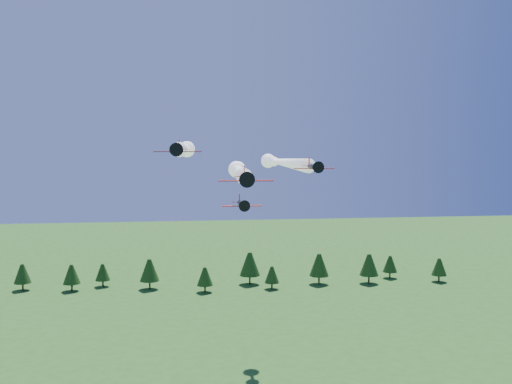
{
  "coord_description": "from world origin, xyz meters",
  "views": [
    {
      "loc": [
        -11.46,
        -94.12,
        50.23
      ],
      "look_at": [
        1.18,
        0.0,
        42.91
      ],
      "focal_mm": 40.0,
      "sensor_mm": 36.0,
      "label": 1
    }
  ],
  "objects": [
    {
      "name": "plane_left",
      "position": [
        -10.34,
        24.57,
        50.01
      ],
      "size": [
        7.92,
        44.64,
        3.7
      ],
      "rotation": [
        0.0,
        0.0,
        -0.06
      ],
      "color": "black",
      "rests_on": "ground"
    },
    {
      "name": "plane_right",
      "position": [
        11.23,
        32.24,
        47.12
      ],
      "size": [
        6.93,
        58.21,
        3.7
      ],
      "rotation": [
        0.0,
        0.0,
        -0.01
      ],
      "color": "black",
      "rests_on": "ground"
    },
    {
      "name": "treeline",
      "position": [
        5.75,
        109.32,
        6.45
      ],
      "size": [
        175.24,
        18.49,
        11.86
      ],
      "color": "#382314",
      "rests_on": "ground"
    },
    {
      "name": "plane_lead",
      "position": [
        0.09,
        16.4,
        45.76
      ],
      "size": [
        8.83,
        47.68,
        3.7
      ],
      "rotation": [
        0.0,
        0.0,
        -0.07
      ],
      "color": "black",
      "rests_on": "ground"
    },
    {
      "name": "plane_slot",
      "position": [
        -0.41,
        7.38,
        40.2
      ],
      "size": [
        7.23,
        7.9,
        2.56
      ],
      "rotation": [
        0.0,
        0.0,
        0.02
      ],
      "color": "black",
      "rests_on": "ground"
    }
  ]
}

